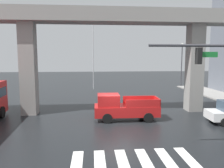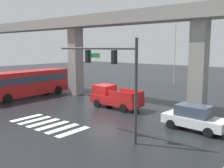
# 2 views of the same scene
# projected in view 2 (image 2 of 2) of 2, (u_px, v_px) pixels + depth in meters

# --- Properties ---
(ground_plane) EXTENTS (120.00, 120.00, 0.00)m
(ground_plane) POSITION_uv_depth(u_px,v_px,m) (104.00, 109.00, 23.91)
(ground_plane) COLOR black
(crosswalk_stripes) EXTENTS (6.05, 2.80, 0.01)m
(crosswalk_stripes) POSITION_uv_depth(u_px,v_px,m) (48.00, 124.00, 19.01)
(crosswalk_stripes) COLOR silver
(crosswalk_stripes) RESTS_ON ground
(elevated_overpass) EXTENTS (58.91, 2.39, 9.16)m
(elevated_overpass) POSITION_uv_depth(u_px,v_px,m) (126.00, 24.00, 25.47)
(elevated_overpass) COLOR gray
(elevated_overpass) RESTS_ON ground
(pickup_truck) EXTENTS (5.13, 2.15, 2.08)m
(pickup_truck) POSITION_uv_depth(u_px,v_px,m) (114.00, 97.00, 24.20)
(pickup_truck) COLOR red
(pickup_truck) RESTS_ON ground
(city_bus) EXTENTS (3.03, 10.87, 2.99)m
(city_bus) POSITION_uv_depth(u_px,v_px,m) (25.00, 82.00, 29.13)
(city_bus) COLOR red
(city_bus) RESTS_ON ground
(sedan_white) EXTENTS (4.40, 2.16, 1.72)m
(sedan_white) POSITION_uv_depth(u_px,v_px,m) (194.00, 118.00, 17.65)
(sedan_white) COLOR silver
(sedan_white) RESTS_ON ground
(traffic_signal_mast) EXTENTS (6.49, 0.32, 6.20)m
(traffic_signal_mast) POSITION_uv_depth(u_px,v_px,m) (113.00, 68.00, 15.60)
(traffic_signal_mast) COLOR #38383D
(traffic_signal_mast) RESTS_ON ground
(flagpole) EXTENTS (1.16, 0.12, 10.84)m
(flagpole) POSITION_uv_depth(u_px,v_px,m) (176.00, 44.00, 38.24)
(flagpole) COLOR silver
(flagpole) RESTS_ON ground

